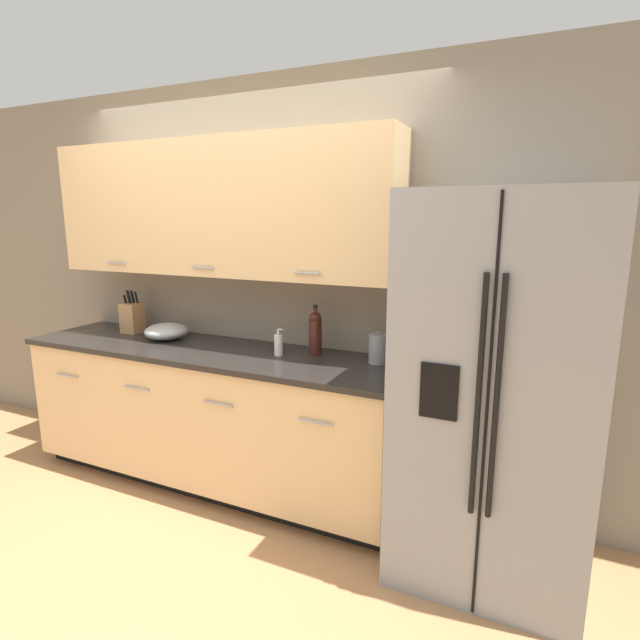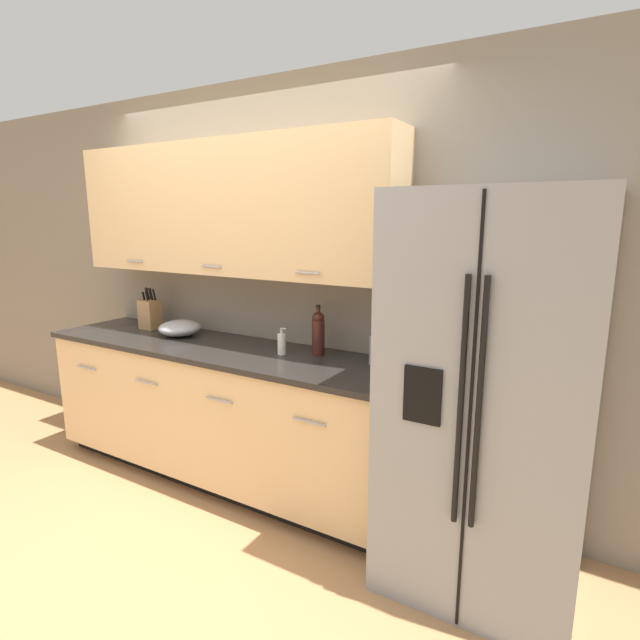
{
  "view_description": "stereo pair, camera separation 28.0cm",
  "coord_description": "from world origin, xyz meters",
  "px_view_note": "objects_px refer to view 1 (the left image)",
  "views": [
    {
      "loc": [
        1.8,
        -1.62,
        1.74
      ],
      "look_at": [
        0.65,
        0.86,
        1.17
      ],
      "focal_mm": 28.0,
      "sensor_mm": 36.0,
      "label": 1
    },
    {
      "loc": [
        2.05,
        -1.49,
        1.74
      ],
      "look_at": [
        0.65,
        0.86,
        1.17
      ],
      "focal_mm": 28.0,
      "sensor_mm": 36.0,
      "label": 2
    }
  ],
  "objects_px": {
    "soap_dispenser": "(279,345)",
    "mixing_bowl": "(166,331)",
    "knife_block": "(132,317)",
    "wine_bottle": "(315,332)",
    "steel_canister": "(378,348)",
    "refrigerator": "(496,390)"
  },
  "relations": [
    {
      "from": "soap_dispenser",
      "to": "mixing_bowl",
      "type": "bearing_deg",
      "value": 177.75
    },
    {
      "from": "knife_block",
      "to": "wine_bottle",
      "type": "distance_m",
      "value": 1.45
    },
    {
      "from": "knife_block",
      "to": "soap_dispenser",
      "type": "height_order",
      "value": "knife_block"
    },
    {
      "from": "soap_dispenser",
      "to": "mixing_bowl",
      "type": "height_order",
      "value": "soap_dispenser"
    },
    {
      "from": "wine_bottle",
      "to": "steel_canister",
      "type": "height_order",
      "value": "wine_bottle"
    },
    {
      "from": "refrigerator",
      "to": "steel_canister",
      "type": "height_order",
      "value": "refrigerator"
    },
    {
      "from": "refrigerator",
      "to": "mixing_bowl",
      "type": "height_order",
      "value": "refrigerator"
    },
    {
      "from": "mixing_bowl",
      "to": "knife_block",
      "type": "bearing_deg",
      "value": 171.82
    },
    {
      "from": "refrigerator",
      "to": "mixing_bowl",
      "type": "bearing_deg",
      "value": 175.95
    },
    {
      "from": "wine_bottle",
      "to": "soap_dispenser",
      "type": "bearing_deg",
      "value": -150.9
    },
    {
      "from": "refrigerator",
      "to": "wine_bottle",
      "type": "bearing_deg",
      "value": 168.08
    },
    {
      "from": "refrigerator",
      "to": "soap_dispenser",
      "type": "distance_m",
      "value": 1.26
    },
    {
      "from": "mixing_bowl",
      "to": "wine_bottle",
      "type": "bearing_deg",
      "value": 3.81
    },
    {
      "from": "refrigerator",
      "to": "soap_dispenser",
      "type": "height_order",
      "value": "refrigerator"
    },
    {
      "from": "knife_block",
      "to": "refrigerator",
      "type": "bearing_deg",
      "value": -4.64
    },
    {
      "from": "knife_block",
      "to": "wine_bottle",
      "type": "xyz_separation_m",
      "value": [
        1.45,
        0.02,
        0.03
      ]
    },
    {
      "from": "refrigerator",
      "to": "steel_canister",
      "type": "bearing_deg",
      "value": 161.71
    },
    {
      "from": "knife_block",
      "to": "steel_canister",
      "type": "relative_size",
      "value": 1.64
    },
    {
      "from": "knife_block",
      "to": "steel_canister",
      "type": "height_order",
      "value": "knife_block"
    },
    {
      "from": "refrigerator",
      "to": "mixing_bowl",
      "type": "xyz_separation_m",
      "value": [
        -2.15,
        0.15,
        0.05
      ]
    },
    {
      "from": "mixing_bowl",
      "to": "steel_canister",
      "type": "bearing_deg",
      "value": 2.6
    },
    {
      "from": "refrigerator",
      "to": "knife_block",
      "type": "bearing_deg",
      "value": 175.36
    }
  ]
}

